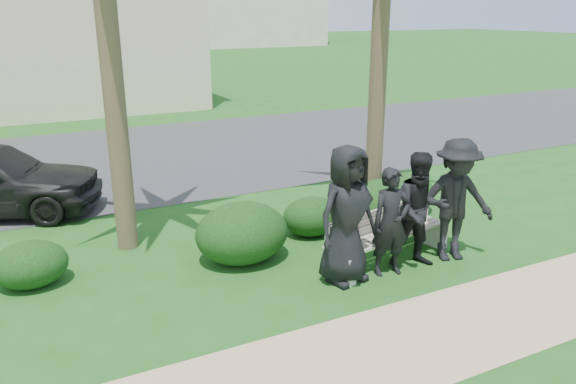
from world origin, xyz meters
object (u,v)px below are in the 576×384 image
(man_b, at_px, (391,222))
(man_c, at_px, (421,211))
(park_bench, at_px, (388,239))
(man_a, at_px, (347,215))
(man_d, at_px, (455,200))

(man_b, bearing_deg, man_c, 11.33)
(park_bench, bearing_deg, man_b, -136.72)
(man_a, height_order, man_b, man_a)
(man_b, height_order, man_d, man_d)
(man_a, height_order, man_c, man_a)
(park_bench, distance_m, man_c, 0.68)
(man_a, xyz_separation_m, man_d, (1.81, -0.12, -0.04))
(man_c, bearing_deg, man_b, -162.22)
(man_d, bearing_deg, park_bench, 172.20)
(man_b, xyz_separation_m, man_d, (1.14, -0.02, 0.15))
(man_c, relative_size, man_d, 0.92)
(park_bench, height_order, man_d, man_d)
(park_bench, xyz_separation_m, man_a, (-0.92, -0.26, 0.62))
(man_b, height_order, man_c, man_c)
(park_bench, relative_size, man_a, 1.17)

